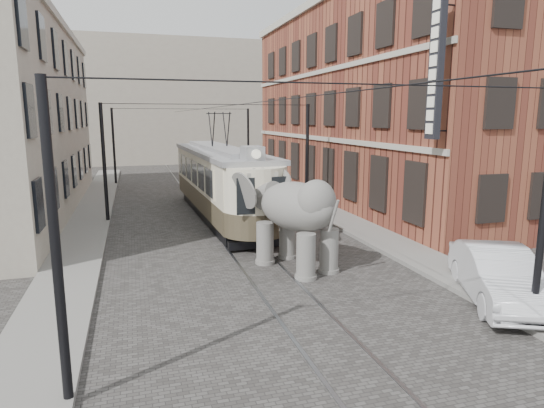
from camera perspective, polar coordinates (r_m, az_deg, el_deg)
name	(u,v)px	position (r m, az deg, el deg)	size (l,w,h in m)	color
ground	(242,244)	(19.88, -3.74, -4.94)	(120.00, 120.00, 0.00)	#474542
tram_rails	(242,244)	(19.87, -3.74, -4.91)	(1.54, 80.00, 0.02)	slate
sidewalk_right	(369,233)	(21.93, 11.76, -3.46)	(2.00, 60.00, 0.15)	slate
sidewalk_left	(76,256)	(19.54, -22.76, -5.81)	(2.00, 60.00, 0.15)	slate
brick_building	(375,106)	(31.60, 12.47, 11.58)	(8.00, 26.00, 12.00)	maroon
stucco_building	(0,123)	(29.48, -30.25, 8.55)	(7.00, 24.00, 10.00)	gray
distant_block	(166,103)	(58.86, -12.74, 11.95)	(28.00, 10.00, 14.00)	gray
catenary	(215,163)	(24.14, -6.95, 5.00)	(11.00, 30.20, 6.00)	black
tram	(220,166)	(24.98, -6.35, 4.67)	(2.88, 13.96, 5.54)	beige
elephant	(296,221)	(16.47, 2.98, -2.05)	(3.08, 5.60, 3.43)	slate
parked_car	(498,275)	(15.16, 25.82, -7.82)	(1.71, 4.85, 1.60)	silver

